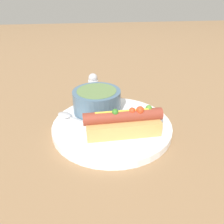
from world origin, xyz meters
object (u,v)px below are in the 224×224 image
soup_bowl (97,100)px  salt_shaker (93,86)px  spoon (73,118)px  hot_dog (123,123)px

soup_bowl → salt_shaker: salt_shaker is taller
soup_bowl → spoon: size_ratio=0.83×
soup_bowl → spoon: bearing=-151.3°
spoon → salt_shaker: bearing=-71.9°
hot_dog → soup_bowl: hot_dog is taller
soup_bowl → salt_shaker: size_ratio=1.56×
hot_dog → spoon: size_ratio=1.18×
salt_shaker → spoon: bearing=-111.2°
hot_dog → spoon: hot_dog is taller
hot_dog → salt_shaker: (-0.05, 0.23, -0.00)m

